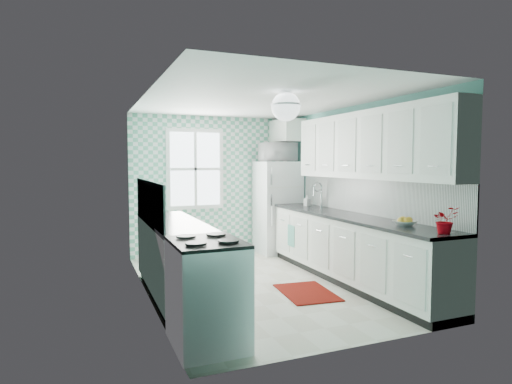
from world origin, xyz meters
name	(u,v)px	position (x,y,z in m)	size (l,w,h in m)	color
floor	(259,284)	(0.00, 0.00, -0.01)	(3.00, 4.40, 0.02)	beige
ceiling	(260,100)	(0.00, 0.00, 2.51)	(3.00, 4.40, 0.02)	white
wall_back	(213,185)	(0.00, 2.21, 1.25)	(3.00, 0.02, 2.50)	#5AA397
wall_front	(356,210)	(0.00, -2.21, 1.25)	(3.00, 0.02, 2.50)	#5AA397
wall_left	(146,197)	(-1.51, 0.00, 1.25)	(0.02, 4.40, 2.50)	#5AA397
wall_right	(353,191)	(1.51, 0.00, 1.25)	(0.02, 4.40, 2.50)	#5AA397
accent_wall	(214,185)	(0.00, 2.19, 1.25)	(3.00, 0.01, 2.50)	#5CB091
window	(195,169)	(-0.35, 2.16, 1.55)	(1.04, 0.05, 1.44)	white
backsplash_right	(368,196)	(1.49, -0.40, 1.20)	(0.02, 3.60, 0.51)	white
backsplash_left	(149,202)	(-1.49, -0.07, 1.20)	(0.02, 2.15, 0.51)	white
upper_cabinets_right	(369,145)	(1.33, -0.60, 1.90)	(0.33, 3.20, 0.90)	white
upper_cabinet_fridge	(286,131)	(1.30, 1.83, 2.25)	(0.40, 0.74, 0.40)	white
ceiling_light	(286,106)	(0.00, -0.80, 2.32)	(0.34, 0.34, 0.35)	silver
base_cabinets_right	(350,250)	(1.20, -0.40, 0.45)	(0.60, 3.60, 0.90)	white
countertop_right	(350,217)	(1.19, -0.40, 0.92)	(0.63, 3.60, 0.04)	black
base_cabinets_left	(173,260)	(-1.20, -0.07, 0.45)	(0.60, 2.15, 0.90)	white
countertop_left	(174,223)	(-1.19, -0.07, 0.92)	(0.63, 2.15, 0.04)	black
fridge	(278,207)	(1.11, 1.79, 0.84)	(0.73, 0.73, 1.68)	silver
stove	(207,291)	(-1.20, -1.63, 0.50)	(0.63, 0.79, 0.95)	silver
sink	(311,208)	(1.20, 0.72, 0.93)	(0.56, 0.47, 0.53)	silver
rug	(307,292)	(0.40, -0.62, 0.01)	(0.62, 0.89, 0.01)	maroon
dish_towel	(291,236)	(0.89, 0.79, 0.48)	(0.02, 0.23, 0.34)	#529E99
fruit_bowl	(405,223)	(1.20, -1.47, 0.97)	(0.24, 0.24, 0.06)	silver
potted_plant	(445,220)	(1.20, -2.06, 1.08)	(0.25, 0.22, 0.28)	#A92A15
soap_bottle	(307,200)	(1.25, 0.93, 1.03)	(0.08, 0.09, 0.19)	#91A2AA
microwave	(278,152)	(1.11, 1.79, 1.86)	(0.62, 0.42, 0.34)	white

